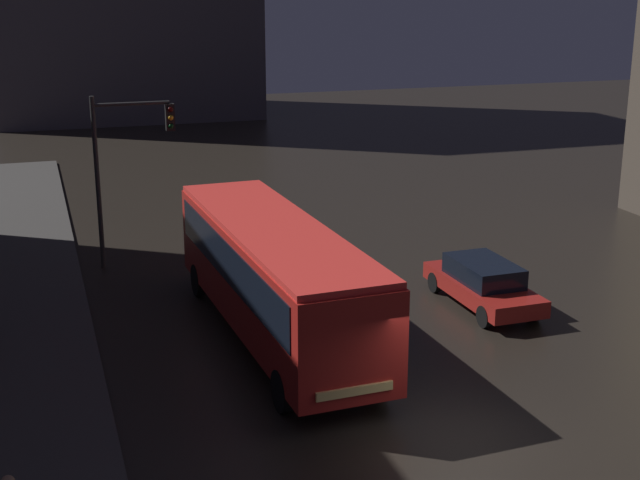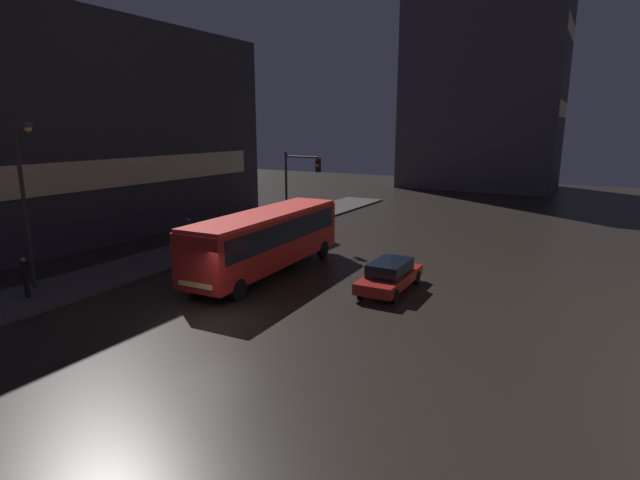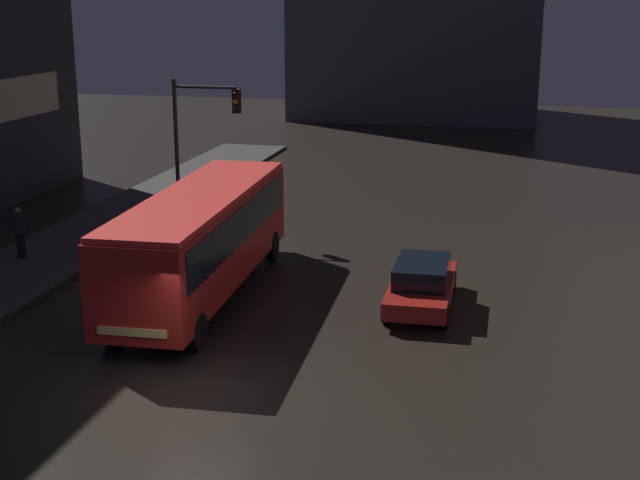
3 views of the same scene
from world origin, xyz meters
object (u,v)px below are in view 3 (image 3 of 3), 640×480
object	(u,v)px
car_taxi	(422,283)
pedestrian_near	(19,227)
bus_near	(201,233)
traffic_light_main	(198,129)

from	to	relation	value
car_taxi	pedestrian_near	distance (m)	14.16
bus_near	traffic_light_main	size ratio (longest dim) A/B	1.93
bus_near	traffic_light_main	world-z (taller)	traffic_light_main
car_taxi	traffic_light_main	xyz separation A→B (m)	(-9.62, 7.39, 3.21)
bus_near	traffic_light_main	xyz separation A→B (m)	(-2.99, 7.91, 1.94)
car_taxi	traffic_light_main	distance (m)	12.55
car_taxi	pedestrian_near	bearing A→B (deg)	-7.27
traffic_light_main	car_taxi	bearing A→B (deg)	-37.54
bus_near	pedestrian_near	distance (m)	7.75
car_taxi	pedestrian_near	xyz separation A→B (m)	(-14.06, 1.54, 0.50)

